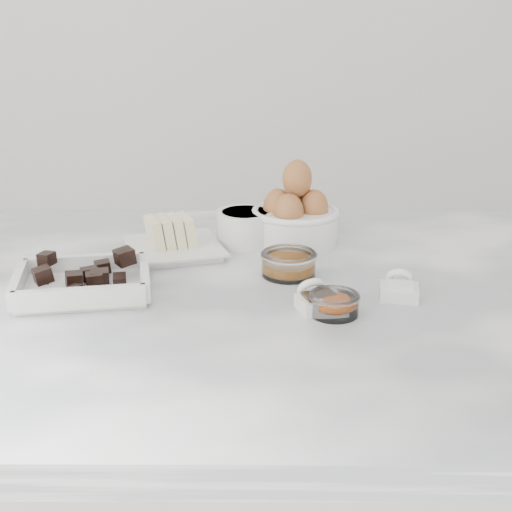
{
  "coord_description": "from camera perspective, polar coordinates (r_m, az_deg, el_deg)",
  "views": [
    {
      "loc": [
        0.02,
        -0.93,
        1.32
      ],
      "look_at": [
        0.02,
        0.03,
        0.98
      ],
      "focal_mm": 50.0,
      "sensor_mm": 36.0,
      "label": 1
    }
  ],
  "objects": [
    {
      "name": "zest_bowl",
      "position": [
        0.93,
        6.27,
        -3.76
      ],
      "size": [
        0.07,
        0.07,
        0.03
      ],
      "color": "white",
      "rests_on": "marble_slab"
    },
    {
      "name": "egg_bowl",
      "position": [
        1.19,
        3.17,
        3.19
      ],
      "size": [
        0.15,
        0.15,
        0.14
      ],
      "color": "white",
      "rests_on": "marble_slab"
    },
    {
      "name": "salt_spoon",
      "position": [
        0.99,
        11.38,
        -2.54
      ],
      "size": [
        0.06,
        0.07,
        0.04
      ],
      "color": "white",
      "rests_on": "marble_slab"
    },
    {
      "name": "butter_plate",
      "position": [
        1.15,
        -6.73,
        1.24
      ],
      "size": [
        0.18,
        0.18,
        0.06
      ],
      "color": "white",
      "rests_on": "marble_slab"
    },
    {
      "name": "vanilla_spoon",
      "position": [
        0.94,
        4.87,
        -3.45
      ],
      "size": [
        0.06,
        0.08,
        0.04
      ],
      "color": "white",
      "rests_on": "marble_slab"
    },
    {
      "name": "sugar_ramekin",
      "position": [
        1.18,
        -0.87,
        2.38
      ],
      "size": [
        0.1,
        0.1,
        0.06
      ],
      "color": "white",
      "rests_on": "marble_slab"
    },
    {
      "name": "chocolate_dish",
      "position": [
        1.01,
        -13.72,
        -1.83
      ],
      "size": [
        0.2,
        0.17,
        0.05
      ],
      "color": "white",
      "rests_on": "marble_slab"
    },
    {
      "name": "marble_slab",
      "position": [
        1.01,
        -1.14,
        -3.78
      ],
      "size": [
        1.2,
        0.8,
        0.04
      ],
      "primitive_type": "cube",
      "color": "white",
      "rests_on": "cabinet"
    },
    {
      "name": "honey_bowl",
      "position": [
        1.05,
        2.63,
        -0.58
      ],
      "size": [
        0.08,
        0.08,
        0.04
      ],
      "color": "white",
      "rests_on": "marble_slab"
    }
  ]
}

